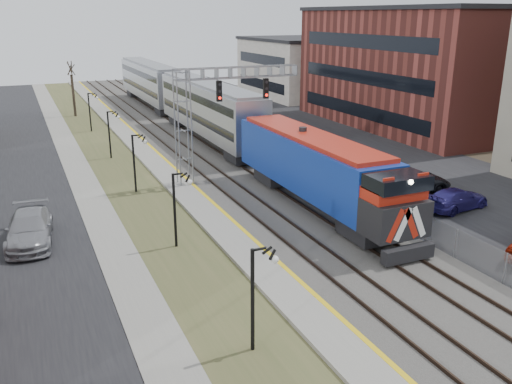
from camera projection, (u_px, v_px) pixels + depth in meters
street_west at (15, 178)px, 40.14m from camera, size 7.00×120.00×0.04m
sidewalk at (78, 171)px, 41.85m from camera, size 2.00×120.00×0.08m
grass_median at (118, 167)px, 43.01m from camera, size 4.00×120.00×0.06m
platform at (155, 162)px, 44.13m from camera, size 2.00×120.00×0.24m
ballast_bed at (213, 156)px, 46.05m from camera, size 8.00×120.00×0.20m
parking_lot at (334, 144)px, 50.67m from camera, size 16.00×120.00×0.04m
platform_edge at (165, 159)px, 44.43m from camera, size 0.24×120.00×0.01m
track_near at (190, 156)px, 45.23m from camera, size 1.58×120.00×0.15m
track_far at (229, 152)px, 46.57m from camera, size 1.58×120.00×0.15m
train at (196, 106)px, 53.74m from camera, size 3.00×63.05×5.33m
signal_gantry at (207, 106)px, 37.18m from camera, size 9.00×1.07×8.15m
lampposts at (173, 209)px, 27.86m from camera, size 0.14×62.14×4.00m
fence at (258, 143)px, 47.44m from camera, size 0.04×120.00×1.60m
buildings_east at (487, 73)px, 50.75m from camera, size 16.00×76.00×15.00m
car_lot_c at (411, 181)px, 36.94m from camera, size 5.75×3.73×1.47m
car_lot_d at (456, 200)px, 33.46m from camera, size 4.80×2.53×1.33m
car_lot_e at (302, 145)px, 47.34m from camera, size 3.89×1.57×1.33m
car_street_b at (29, 229)px, 28.49m from camera, size 2.72×5.67×1.59m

